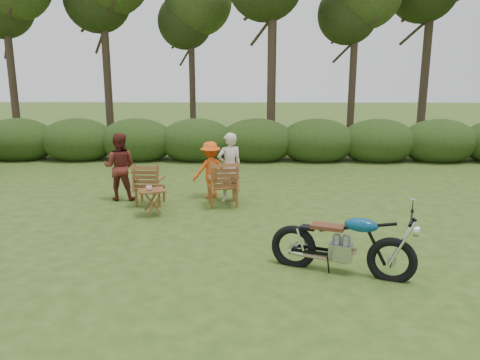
{
  "coord_description": "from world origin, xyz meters",
  "views": [
    {
      "loc": [
        -0.22,
        -6.42,
        2.86
      ],
      "look_at": [
        -0.41,
        2.08,
        0.9
      ],
      "focal_mm": 35.0,
      "sensor_mm": 36.0,
      "label": 1
    }
  ],
  "objects_px": {
    "adult_b": "(121,199)",
    "motorcycle": "(340,272)",
    "side_table": "(152,203)",
    "adult_a": "(230,201)",
    "cup": "(149,188)",
    "lawn_chair_left": "(151,204)",
    "lawn_chair_right": "(223,205)",
    "child": "(211,197)"
  },
  "relations": [
    {
      "from": "lawn_chair_right",
      "to": "adult_a",
      "type": "xyz_separation_m",
      "value": [
        0.13,
        0.35,
        0.0
      ]
    },
    {
      "from": "cup",
      "to": "child",
      "type": "height_order",
      "value": "child"
    },
    {
      "from": "lawn_chair_right",
      "to": "cup",
      "type": "bearing_deg",
      "value": 19.97
    },
    {
      "from": "motorcycle",
      "to": "child",
      "type": "xyz_separation_m",
      "value": [
        -2.24,
        4.15,
        0.0
      ]
    },
    {
      "from": "motorcycle",
      "to": "child",
      "type": "distance_m",
      "value": 4.72
    },
    {
      "from": "side_table",
      "to": "adult_b",
      "type": "height_order",
      "value": "adult_b"
    },
    {
      "from": "cup",
      "to": "motorcycle",
      "type": "bearing_deg",
      "value": -38.41
    },
    {
      "from": "motorcycle",
      "to": "cup",
      "type": "relative_size",
      "value": 16.66
    },
    {
      "from": "side_table",
      "to": "adult_a",
      "type": "relative_size",
      "value": 0.35
    },
    {
      "from": "lawn_chair_right",
      "to": "lawn_chair_left",
      "type": "bearing_deg",
      "value": -12.08
    },
    {
      "from": "adult_a",
      "to": "motorcycle",
      "type": "bearing_deg",
      "value": 92.64
    },
    {
      "from": "adult_a",
      "to": "adult_b",
      "type": "height_order",
      "value": "adult_a"
    },
    {
      "from": "cup",
      "to": "lawn_chair_right",
      "type": "bearing_deg",
      "value": 30.82
    },
    {
      "from": "lawn_chair_left",
      "to": "adult_a",
      "type": "xyz_separation_m",
      "value": [
        1.75,
        0.31,
        0.0
      ]
    },
    {
      "from": "motorcycle",
      "to": "lawn_chair_left",
      "type": "bearing_deg",
      "value": 155.22
    },
    {
      "from": "side_table",
      "to": "cup",
      "type": "height_order",
      "value": "cup"
    },
    {
      "from": "lawn_chair_right",
      "to": "child",
      "type": "height_order",
      "value": "child"
    },
    {
      "from": "adult_a",
      "to": "adult_b",
      "type": "relative_size",
      "value": 1.02
    },
    {
      "from": "adult_b",
      "to": "motorcycle",
      "type": "bearing_deg",
      "value": 138.06
    },
    {
      "from": "lawn_chair_left",
      "to": "adult_b",
      "type": "relative_size",
      "value": 0.61
    },
    {
      "from": "lawn_chair_left",
      "to": "adult_b",
      "type": "bearing_deg",
      "value": -24.2
    },
    {
      "from": "lawn_chair_left",
      "to": "adult_b",
      "type": "xyz_separation_m",
      "value": [
        -0.76,
        0.39,
        0.0
      ]
    },
    {
      "from": "motorcycle",
      "to": "cup",
      "type": "height_order",
      "value": "cup"
    },
    {
      "from": "side_table",
      "to": "adult_a",
      "type": "xyz_separation_m",
      "value": [
        1.53,
        1.16,
        -0.27
      ]
    },
    {
      "from": "side_table",
      "to": "adult_a",
      "type": "distance_m",
      "value": 1.94
    },
    {
      "from": "lawn_chair_right",
      "to": "side_table",
      "type": "xyz_separation_m",
      "value": [
        -1.39,
        -0.81,
        0.27
      ]
    },
    {
      "from": "adult_a",
      "to": "lawn_chair_left",
      "type": "bearing_deg",
      "value": -11.98
    },
    {
      "from": "motorcycle",
      "to": "lawn_chair_left",
      "type": "xyz_separation_m",
      "value": [
        -3.54,
        3.56,
        0.0
      ]
    },
    {
      "from": "lawn_chair_left",
      "to": "adult_a",
      "type": "distance_m",
      "value": 1.78
    },
    {
      "from": "motorcycle",
      "to": "side_table",
      "type": "height_order",
      "value": "motorcycle"
    },
    {
      "from": "lawn_chair_left",
      "to": "adult_a",
      "type": "relative_size",
      "value": 0.6
    },
    {
      "from": "adult_a",
      "to": "child",
      "type": "relative_size",
      "value": 1.19
    },
    {
      "from": "side_table",
      "to": "child",
      "type": "distance_m",
      "value": 1.82
    },
    {
      "from": "cup",
      "to": "adult_a",
      "type": "xyz_separation_m",
      "value": [
        1.57,
        1.21,
        -0.59
      ]
    },
    {
      "from": "child",
      "to": "motorcycle",
      "type": "bearing_deg",
      "value": 90.94
    },
    {
      "from": "lawn_chair_right",
      "to": "cup",
      "type": "relative_size",
      "value": 8.43
    },
    {
      "from": "side_table",
      "to": "adult_a",
      "type": "bearing_deg",
      "value": 37.3
    },
    {
      "from": "child",
      "to": "lawn_chair_left",
      "type": "bearing_deg",
      "value": -2.76
    },
    {
      "from": "cup",
      "to": "adult_b",
      "type": "bearing_deg",
      "value": 126.23
    },
    {
      "from": "lawn_chair_right",
      "to": "child",
      "type": "bearing_deg",
      "value": -73.96
    },
    {
      "from": "cup",
      "to": "side_table",
      "type": "bearing_deg",
      "value": 44.23
    },
    {
      "from": "adult_a",
      "to": "lawn_chair_right",
      "type": "bearing_deg",
      "value": 46.83
    }
  ]
}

